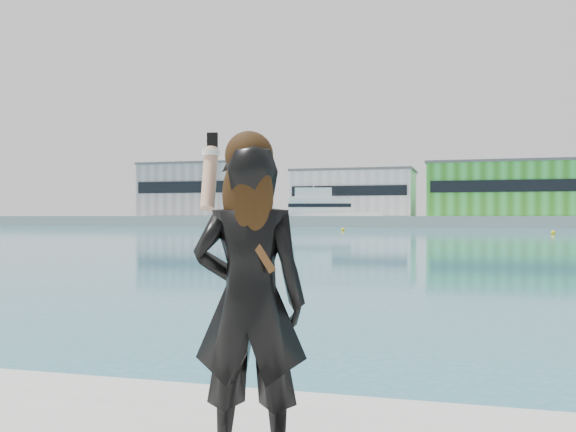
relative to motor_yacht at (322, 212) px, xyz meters
name	(u,v)px	position (x,y,z in m)	size (l,w,h in m)	color
far_quay	(465,221)	(25.72, 15.87, -1.68)	(320.00, 40.00, 2.00)	#9E9E99
warehouse_grey_left	(207,190)	(-29.28, 13.85, 5.08)	(26.52, 16.36, 11.50)	gray
warehouse_white	(355,193)	(3.72, 13.85, 4.08)	(24.48, 15.35, 9.50)	silver
warehouse_green	(508,189)	(33.72, 13.85, 4.58)	(30.60, 16.36, 10.50)	#359024
flagpole_left	(271,194)	(-12.18, 6.87, 3.85)	(1.28, 0.16, 8.00)	silver
motor_yacht	(322,212)	(0.00, 0.00, 0.00)	(21.21, 10.07, 9.55)	white
buoy_near	(553,234)	(35.45, -41.09, -2.68)	(0.50, 0.50, 0.50)	yellow
buoy_far	(343,231)	(9.96, -31.55, -2.68)	(0.50, 0.50, 0.50)	yellow
buoy_extra	(227,234)	(0.13, -49.71, -2.68)	(0.50, 0.50, 0.50)	yellow
woman	(249,292)	(25.36, -114.41, -1.05)	(0.63, 0.48, 1.65)	black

